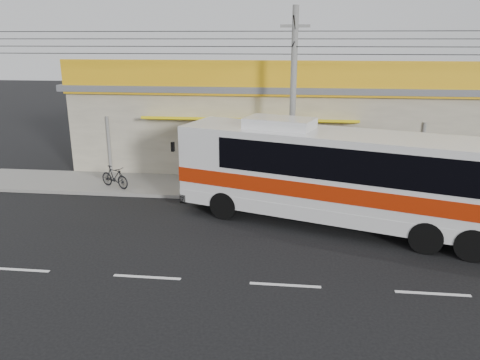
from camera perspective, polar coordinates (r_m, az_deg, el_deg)
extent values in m
plane|color=black|center=(15.75, 5.73, -8.18)|extent=(120.00, 120.00, 0.00)
cube|color=gray|center=(21.32, 6.05, -1.18)|extent=(30.00, 3.20, 0.15)
cube|color=gray|center=(26.27, 6.36, 6.81)|extent=(22.00, 8.00, 4.20)
cube|color=#515358|center=(25.98, 6.52, 11.70)|extent=(22.60, 8.60, 0.30)
cube|color=gold|center=(21.83, 6.50, 12.18)|extent=(22.00, 0.24, 1.60)
cube|color=#A21509|center=(21.90, 1.14, 12.30)|extent=(9.00, 0.10, 1.20)
cube|color=#157818|center=(22.72, 23.44, 11.12)|extent=(2.40, 0.10, 1.10)
cube|color=#A21509|center=(23.61, -16.41, 11.97)|extent=(3.00, 0.10, 1.10)
cube|color=yellow|center=(21.98, 1.08, 7.33)|extent=(10.00, 1.20, 0.37)
cube|color=silver|center=(17.17, 12.87, 0.62)|extent=(12.60, 6.29, 3.00)
cube|color=#AB2207|center=(17.27, 12.79, -0.54)|extent=(12.65, 6.35, 0.57)
cube|color=black|center=(16.87, 15.42, 2.52)|extent=(10.65, 5.69, 1.14)
cube|color=black|center=(19.17, -5.24, 4.10)|extent=(0.86, 2.22, 1.55)
cube|color=silver|center=(17.46, 4.87, 6.94)|extent=(2.81, 2.14, 0.37)
cylinder|color=black|center=(17.90, -1.97, -3.09)|extent=(1.13, 0.65, 1.08)
cylinder|color=black|center=(19.90, 1.03, -1.00)|extent=(1.13, 0.65, 1.08)
cylinder|color=black|center=(16.26, 26.47, -7.08)|extent=(1.13, 0.65, 1.08)
cylinder|color=black|center=(18.44, 26.36, -4.31)|extent=(1.13, 0.65, 1.08)
imported|color=maroon|center=(22.44, -4.31, 1.32)|extent=(1.98, 1.05, 0.99)
imported|color=black|center=(21.89, -15.04, 0.38)|extent=(1.69, 1.16, 1.00)
cylinder|color=slate|center=(19.86, 6.44, 8.99)|extent=(0.26, 0.26, 7.91)
cube|color=slate|center=(19.68, 6.75, 18.15)|extent=(1.19, 0.12, 0.12)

